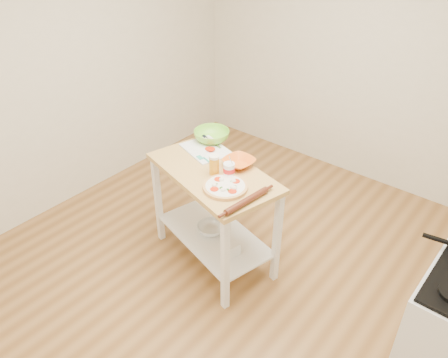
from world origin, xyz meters
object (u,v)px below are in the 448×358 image
object	(u,v)px
pizza	(225,187)
green_bowl	(212,136)
beer_pint	(214,165)
prep_island	(214,197)
knife	(209,140)
rolling_pin	(247,201)
orange_bowl	(239,162)
shelf_glass_bowl	(211,229)
yogurt_tub	(229,170)
shelf_bin	(232,248)
cutting_board	(206,149)
spatula	(204,159)

from	to	relation	value
pizza	green_bowl	bearing A→B (deg)	138.37
pizza	beer_pint	world-z (taller)	beer_pint
prep_island	pizza	world-z (taller)	pizza
prep_island	beer_pint	xyz separation A→B (m)	(0.03, -0.03, 0.34)
knife	rolling_pin	size ratio (longest dim) A/B	0.67
pizza	green_bowl	distance (m)	0.74
orange_bowl	shelf_glass_bowl	size ratio (longest dim) A/B	1.02
knife	yogurt_tub	distance (m)	0.56
knife	beer_pint	size ratio (longest dim) A/B	1.67
rolling_pin	pizza	bearing A→B (deg)	167.46
pizza	orange_bowl	xyz separation A→B (m)	(-0.12, 0.32, 0.01)
shelf_glass_bowl	beer_pint	bearing A→B (deg)	-22.42
orange_bowl	yogurt_tub	bearing A→B (deg)	-79.14
knife	yogurt_tub	size ratio (longest dim) A/B	1.40
pizza	orange_bowl	bearing A→B (deg)	110.69
rolling_pin	orange_bowl	bearing A→B (deg)	133.69
rolling_pin	shelf_bin	world-z (taller)	rolling_pin
cutting_board	shelf_bin	distance (m)	0.85
spatula	knife	size ratio (longest dim) A/B	0.59
spatula	knife	xyz separation A→B (m)	(-0.17, 0.27, 0.00)
knife	orange_bowl	xyz separation A→B (m)	(0.44, -0.15, 0.01)
spatula	cutting_board	bearing A→B (deg)	141.79
rolling_pin	shelf_glass_bowl	xyz separation A→B (m)	(-0.50, 0.18, -0.63)
shelf_bin	rolling_pin	bearing A→B (deg)	-24.26
yogurt_tub	shelf_bin	size ratio (longest dim) A/B	1.77
shelf_glass_bowl	rolling_pin	bearing A→B (deg)	-20.24
spatula	green_bowl	size ratio (longest dim) A/B	0.52
green_bowl	rolling_pin	xyz separation A→B (m)	(0.78, -0.54, -0.02)
prep_island	shelf_bin	xyz separation A→B (m)	(0.26, -0.09, -0.33)
green_bowl	yogurt_tub	xyz separation A→B (m)	(0.47, -0.34, 0.01)
pizza	green_bowl	xyz separation A→B (m)	(-0.55, 0.49, 0.03)
yogurt_tub	prep_island	bearing A→B (deg)	-170.75
orange_bowl	green_bowl	size ratio (longest dim) A/B	0.77
green_bowl	rolling_pin	bearing A→B (deg)	-34.69
cutting_board	spatula	world-z (taller)	cutting_board
cutting_board	rolling_pin	size ratio (longest dim) A/B	1.18
spatula	rolling_pin	size ratio (longest dim) A/B	0.40
cutting_board	beer_pint	distance (m)	0.38
prep_island	beer_pint	size ratio (longest dim) A/B	7.52
beer_pint	shelf_bin	world-z (taller)	beer_pint
prep_island	shelf_bin	world-z (taller)	prep_island
orange_bowl	knife	bearing A→B (deg)	161.35
yogurt_tub	shelf_glass_bowl	world-z (taller)	yogurt_tub
prep_island	shelf_glass_bowl	size ratio (longest dim) A/B	5.22
pizza	beer_pint	distance (m)	0.23
green_bowl	shelf_bin	size ratio (longest dim) A/B	2.85
cutting_board	orange_bowl	world-z (taller)	orange_bowl
knife	beer_pint	distance (m)	0.52
pizza	yogurt_tub	xyz separation A→B (m)	(-0.09, 0.15, 0.04)
knife	yogurt_tub	bearing A→B (deg)	-15.02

